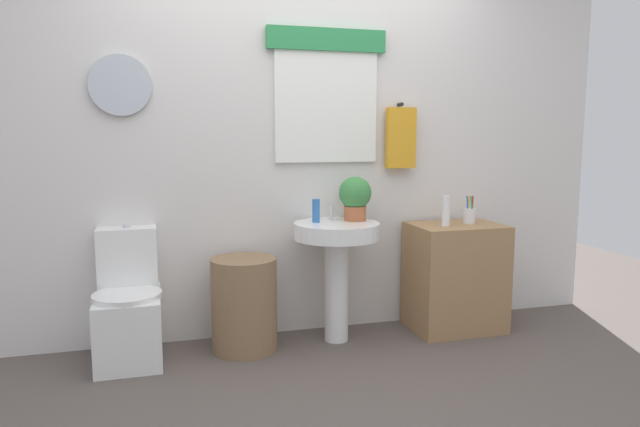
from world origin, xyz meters
The scene contains 11 objects.
ground_plane centered at (0.00, 0.00, 0.00)m, with size 8.00×8.00×0.00m, color #564C47.
back_wall centered at (0.00, 1.15, 1.31)m, with size 4.40×0.18×2.60m.
toilet centered at (-1.05, 0.89, 0.29)m, with size 0.38×0.51×0.78m.
laundry_hamper centered at (-0.38, 0.85, 0.28)m, with size 0.40×0.40×0.57m, color #846647.
pedestal_sink centered at (0.20, 0.85, 0.58)m, with size 0.53×0.53×0.76m.
faucet centered at (0.20, 0.97, 0.81)m, with size 0.03×0.03×0.10m, color silver.
wooden_cabinet centered at (1.03, 0.85, 0.36)m, with size 0.59×0.44×0.71m, color #9E754C.
soap_bottle centered at (0.08, 0.90, 0.83)m, with size 0.05×0.05×0.15m, color #2D6BB7.
potted_plant centered at (0.34, 0.91, 0.91)m, with size 0.21×0.21×0.28m.
lotion_bottle centered at (0.93, 0.81, 0.81)m, with size 0.05×0.05×0.20m, color white.
toothbrush_cup centered at (1.14, 0.87, 0.77)m, with size 0.08×0.08×0.19m.
Camera 1 is at (-0.85, -2.51, 1.30)m, focal length 32.23 mm.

